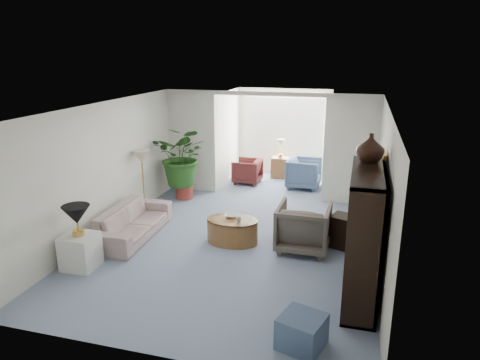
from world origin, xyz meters
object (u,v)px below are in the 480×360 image
(sofa, at_px, (133,222))
(floor_lamp, at_px, (141,157))
(entertainment_cabinet, at_px, (364,236))
(ottoman, at_px, (302,331))
(coffee_table, at_px, (232,231))
(sunroom_chair_blue, at_px, (304,173))
(coffee_bowl, at_px, (231,216))
(table_lamp, at_px, (76,215))
(framed_picture, at_px, (384,167))
(cabinet_urn, at_px, (370,148))
(coffee_cup, at_px, (239,220))
(wingback_chair, at_px, (304,227))
(sunroom_chair_maroon, at_px, (247,171))
(end_table, at_px, (80,251))
(sunroom_table, at_px, (280,168))
(plant_pot, at_px, (184,192))
(side_table_dark, at_px, (345,232))

(sofa, distance_m, floor_lamp, 1.57)
(entertainment_cabinet, xyz_separation_m, ottoman, (-0.64, -1.34, -0.74))
(coffee_table, bearing_deg, sunroom_chair_blue, 77.72)
(coffee_bowl, bearing_deg, table_lamp, -140.33)
(framed_picture, distance_m, entertainment_cabinet, 1.22)
(cabinet_urn, relative_size, sunroom_chair_blue, 0.49)
(table_lamp, distance_m, coffee_cup, 2.72)
(table_lamp, bearing_deg, wingback_chair, 25.86)
(cabinet_urn, distance_m, sunroom_chair_maroon, 5.67)
(framed_picture, xyz_separation_m, coffee_bowl, (-2.56, 0.45, -1.22))
(coffee_table, xyz_separation_m, sunroom_chair_blue, (0.81, 3.72, 0.16))
(sofa, bearing_deg, framed_picture, -93.47)
(end_table, relative_size, sunroom_table, 0.99)
(end_table, height_order, sunroom_chair_blue, sunroom_chair_blue)
(sunroom_chair_blue, bearing_deg, floor_lamp, 133.90)
(entertainment_cabinet, bearing_deg, sunroom_table, 111.10)
(table_lamp, height_order, cabinet_urn, cabinet_urn)
(floor_lamp, bearing_deg, cabinet_urn, -20.74)
(sofa, bearing_deg, sunroom_chair_maroon, -18.88)
(coffee_bowl, relative_size, plant_pot, 0.58)
(coffee_table, distance_m, ottoman, 3.09)
(framed_picture, relative_size, end_table, 0.89)
(coffee_table, distance_m, side_table_dark, 2.02)
(coffee_bowl, height_order, sunroom_table, sunroom_table)
(side_table_dark, height_order, plant_pot, side_table_dark)
(sunroom_chair_maroon, bearing_deg, cabinet_urn, 35.19)
(table_lamp, distance_m, entertainment_cabinet, 4.38)
(wingback_chair, relative_size, sunroom_chair_blue, 1.10)
(cabinet_urn, bearing_deg, sunroom_chair_maroon, 123.42)
(end_table, relative_size, cabinet_urn, 1.38)
(coffee_table, bearing_deg, sunroom_table, 89.23)
(table_lamp, relative_size, coffee_table, 0.46)
(table_lamp, distance_m, sunroom_chair_maroon, 5.53)
(plant_pot, relative_size, sunroom_chair_maroon, 0.57)
(coffee_bowl, height_order, side_table_dark, side_table_dark)
(sunroom_chair_maroon, bearing_deg, wingback_chair, 30.07)
(coffee_bowl, xyz_separation_m, sunroom_table, (0.11, 4.37, -0.19))
(coffee_bowl, height_order, plant_pot, coffee_bowl)
(end_table, relative_size, ottoman, 1.14)
(floor_lamp, bearing_deg, coffee_cup, -23.42)
(framed_picture, relative_size, sunroom_table, 0.88)
(framed_picture, xyz_separation_m, ottoman, (-0.87, -2.27, -1.50))
(coffee_cup, distance_m, wingback_chair, 1.15)
(sunroom_chair_blue, bearing_deg, coffee_cup, 171.98)
(sunroom_chair_maroon, bearing_deg, plant_pot, -32.94)
(end_table, distance_m, sunroom_chair_maroon, 5.50)
(sofa, distance_m, end_table, 1.36)
(end_table, bearing_deg, side_table_dark, 25.41)
(end_table, xyz_separation_m, ottoman, (3.72, -1.03, -0.08))
(entertainment_cabinet, relative_size, plant_pot, 4.67)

